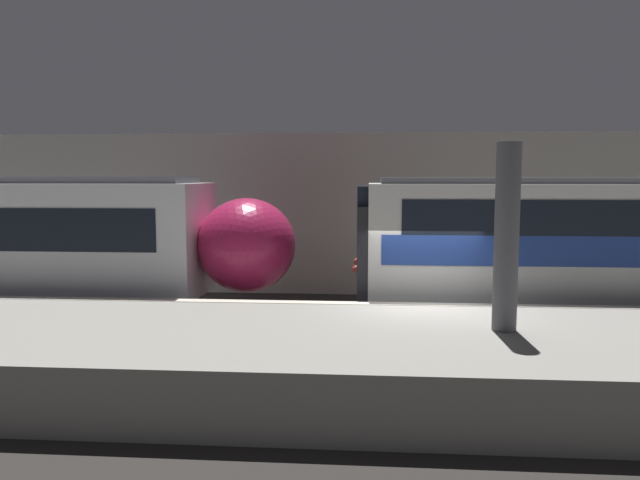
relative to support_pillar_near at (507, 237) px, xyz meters
The scene contains 4 objects.
ground_plane 3.65m from the support_pillar_near, 116.66° to the left, with size 120.00×120.00×0.00m, color #282623.
platform 2.42m from the support_pillar_near, 169.47° to the right, with size 40.00×4.88×1.06m.
station_rear_barrier 8.73m from the support_pillar_near, 97.37° to the left, with size 50.00×0.15×5.03m.
support_pillar_near is the anchor object (origin of this frame).
Camera 1 is at (-1.21, -12.97, 3.68)m, focal length 35.00 mm.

